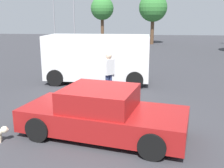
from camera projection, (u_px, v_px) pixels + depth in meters
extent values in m
plane|color=#38383D|center=(103.00, 132.00, 7.31)|extent=(80.00, 80.00, 0.00)
cube|color=maroon|center=(103.00, 119.00, 7.01)|extent=(4.58, 2.64, 0.59)
cube|color=maroon|center=(100.00, 98.00, 6.90)|extent=(2.10, 1.99, 0.55)
cube|color=slate|center=(131.00, 101.00, 6.64)|extent=(0.37, 1.52, 0.46)
cube|color=slate|center=(70.00, 95.00, 7.16)|extent=(0.37, 1.52, 0.46)
cylinder|color=black|center=(163.00, 119.00, 7.39)|extent=(0.67, 0.34, 0.64)
cylinder|color=black|center=(152.00, 146.00, 5.82)|extent=(0.67, 0.34, 0.64)
cylinder|color=black|center=(69.00, 108.00, 8.27)|extent=(0.67, 0.34, 0.64)
cylinder|color=black|center=(38.00, 129.00, 6.70)|extent=(0.67, 0.34, 0.64)
sphere|color=beige|center=(4.00, 130.00, 6.67)|extent=(0.18, 0.18, 0.18)
sphere|color=beige|center=(7.00, 130.00, 6.68)|extent=(0.08, 0.08, 0.08)
cylinder|color=beige|center=(1.00, 138.00, 6.76)|extent=(0.06, 0.06, 0.16)
cylinder|color=beige|center=(0.00, 140.00, 6.64)|extent=(0.06, 0.06, 0.16)
cube|color=white|center=(98.00, 57.00, 12.53)|extent=(4.81, 2.02, 2.02)
cube|color=slate|center=(49.00, 47.00, 12.70)|extent=(0.06, 1.70, 0.81)
cylinder|color=black|center=(55.00, 78.00, 12.04)|extent=(0.76, 0.25, 0.76)
cylinder|color=black|center=(67.00, 70.00, 13.86)|extent=(0.76, 0.25, 0.76)
cylinder|color=black|center=(135.00, 80.00, 11.62)|extent=(0.76, 0.25, 0.76)
cylinder|color=black|center=(136.00, 71.00, 13.44)|extent=(0.76, 0.25, 0.76)
cylinder|color=navy|center=(107.00, 85.00, 10.48)|extent=(0.13, 0.13, 0.87)
cylinder|color=navy|center=(110.00, 85.00, 10.59)|extent=(0.13, 0.13, 0.87)
cube|color=white|center=(109.00, 67.00, 10.36)|extent=(0.45, 0.46, 0.61)
cylinder|color=white|center=(104.00, 69.00, 10.21)|extent=(0.09, 0.09, 0.72)
cylinder|color=white|center=(113.00, 67.00, 10.52)|extent=(0.09, 0.09, 0.72)
sphere|color=beige|center=(109.00, 56.00, 10.25)|extent=(0.23, 0.23, 0.23)
cylinder|color=gray|center=(74.00, 18.00, 25.18)|extent=(0.14, 0.14, 5.96)
cylinder|color=gray|center=(54.00, 18.00, 27.86)|extent=(0.14, 0.14, 5.83)
cylinder|color=brown|center=(152.00, 31.00, 30.01)|extent=(0.39, 0.39, 2.88)
sphere|color=#387F38|center=(153.00, 7.00, 29.36)|extent=(3.13, 3.13, 3.13)
cylinder|color=brown|center=(102.00, 30.00, 32.26)|extent=(0.38, 0.38, 3.00)
sphere|color=#387F38|center=(102.00, 8.00, 31.63)|extent=(2.74, 2.74, 2.74)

